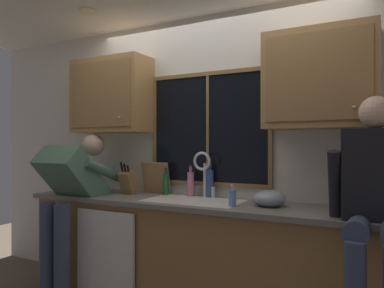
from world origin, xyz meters
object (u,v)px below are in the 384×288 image
person_standing (71,195)px  person_sitting_on_counter (376,192)px  knife_block (128,182)px  bottle_tall_clear (191,183)px  soap_dispenser (232,198)px  bottle_green_glass (210,183)px  cutting_board (156,178)px  mixing_bowl (269,198)px  bottle_amber_small (166,184)px

person_standing → person_sitting_on_counter: (2.45, 0.01, 0.17)m
knife_block → bottle_tall_clear: size_ratio=1.15×
soap_dispenser → bottle_green_glass: (-0.35, 0.36, 0.06)m
cutting_board → mixing_bowl: size_ratio=1.19×
person_sitting_on_counter → soap_dispenser: person_sitting_on_counter is taller
knife_block → bottle_amber_small: bearing=17.5°
mixing_bowl → bottle_amber_small: bottle_amber_small is taller
mixing_bowl → bottle_amber_small: 1.02m
person_sitting_on_counter → mixing_bowl: 0.79m
person_standing → soap_dispenser: size_ratio=8.68×
cutting_board → bottle_amber_small: (0.13, -0.03, -0.04)m
bottle_green_glass → bottle_amber_small: bearing=-172.9°
soap_dispenser → person_sitting_on_counter: bearing=-8.7°
bottle_tall_clear → bottle_green_glass: bearing=10.5°
bottle_tall_clear → cutting_board: bearing=178.2°
bottle_tall_clear → bottle_amber_small: (-0.25, -0.02, -0.01)m
bottle_tall_clear → soap_dispenser: bearing=-32.1°
knife_block → mixing_bowl: 1.36m
mixing_bowl → bottle_tall_clear: bottle_tall_clear is taller
person_standing → mixing_bowl: size_ratio=5.85×
person_sitting_on_counter → knife_block: (-2.08, 0.35, -0.08)m
mixing_bowl → bottle_green_glass: 0.63m
knife_block → bottle_green_glass: bottle_green_glass is taller
soap_dispenser → bottle_tall_clear: bearing=147.9°
bottle_amber_small → knife_block: bearing=-162.5°
bottle_tall_clear → mixing_bowl: bearing=-13.1°
person_standing → bottle_green_glass: size_ratio=4.79×
mixing_bowl → bottle_green_glass: bearing=160.4°
person_standing → mixing_bowl: (1.72, 0.31, 0.04)m
person_standing → bottle_amber_small: size_ratio=5.95×
mixing_bowl → bottle_green_glass: bottle_green_glass is taller
mixing_bowl → bottle_tall_clear: (-0.76, 0.18, 0.06)m
bottle_green_glass → person_sitting_on_counter: bearing=-21.2°
knife_block → mixing_bowl: bearing=-2.0°
knife_block → person_sitting_on_counter: bearing=-9.5°
soap_dispenser → cutting_board: bearing=159.2°
person_standing → knife_block: size_ratio=4.62×
person_sitting_on_counter → soap_dispenser: size_ratio=7.37×
knife_block → cutting_board: bearing=33.1°
soap_dispenser → bottle_green_glass: bottle_green_glass is taller
cutting_board → bottle_tall_clear: cutting_board is taller
soap_dispenser → bottle_tall_clear: bottle_tall_clear is taller
person_sitting_on_counter → bottle_amber_small: bearing=165.2°
mixing_bowl → cutting_board: bearing=170.6°
cutting_board → person_sitting_on_counter: bearing=-14.7°
soap_dispenser → bottle_green_glass: bearing=134.2°
person_standing → mixing_bowl: person_standing is taller
cutting_board → mixing_bowl: 1.16m
person_sitting_on_counter → bottle_green_glass: size_ratio=4.06×
person_sitting_on_counter → person_standing: bearing=-179.8°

